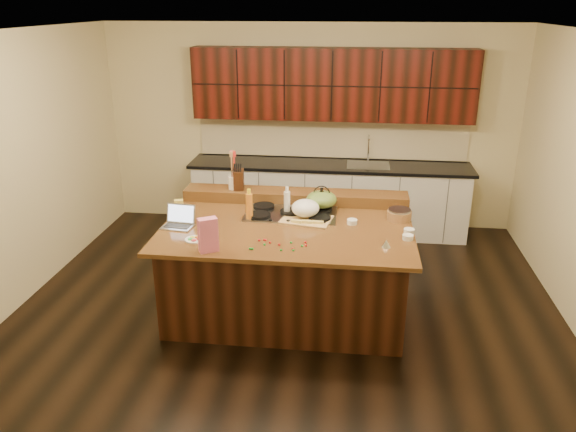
# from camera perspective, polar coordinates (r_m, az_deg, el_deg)

# --- Properties ---
(room) EXTENTS (5.52, 5.02, 2.72)m
(room) POSITION_cam_1_polar(r_m,az_deg,el_deg) (5.26, -0.07, 3.36)
(room) COLOR black
(room) RESTS_ON ground
(island) EXTENTS (2.40, 1.60, 0.92)m
(island) POSITION_cam_1_polar(r_m,az_deg,el_deg) (5.60, -0.06, -5.31)
(island) COLOR black
(island) RESTS_ON ground
(back_ledge) EXTENTS (2.40, 0.30, 0.12)m
(back_ledge) POSITION_cam_1_polar(r_m,az_deg,el_deg) (6.04, 0.74, 2.02)
(back_ledge) COLOR black
(back_ledge) RESTS_ON island
(cooktop) EXTENTS (0.92, 0.52, 0.05)m
(cooktop) POSITION_cam_1_polar(r_m,az_deg,el_deg) (5.68, 0.30, 0.29)
(cooktop) COLOR gray
(cooktop) RESTS_ON island
(back_counter) EXTENTS (3.70, 0.66, 2.40)m
(back_counter) POSITION_cam_1_polar(r_m,az_deg,el_deg) (7.47, 4.30, 5.73)
(back_counter) COLOR silver
(back_counter) RESTS_ON ground
(kettle) EXTENTS (0.23, 0.23, 0.17)m
(kettle) POSITION_cam_1_polar(r_m,az_deg,el_deg) (5.74, 3.43, 1.70)
(kettle) COLOR black
(kettle) RESTS_ON cooktop
(green_bowl) EXTENTS (0.34, 0.34, 0.17)m
(green_bowl) POSITION_cam_1_polar(r_m,az_deg,el_deg) (5.74, 3.43, 1.70)
(green_bowl) COLOR #57742E
(green_bowl) RESTS_ON cooktop
(laptop) EXTENTS (0.31, 0.26, 0.20)m
(laptop) POSITION_cam_1_polar(r_m,az_deg,el_deg) (5.49, -11.01, -0.45)
(laptop) COLOR #B7B7BC
(laptop) RESTS_ON island
(oil_bottle) EXTENTS (0.08, 0.08, 0.27)m
(oil_bottle) POSITION_cam_1_polar(r_m,az_deg,el_deg) (5.52, -3.96, 0.93)
(oil_bottle) COLOR orange
(oil_bottle) RESTS_ON island
(vinegar_bottle) EXTENTS (0.08, 0.08, 0.25)m
(vinegar_bottle) POSITION_cam_1_polar(r_m,az_deg,el_deg) (5.63, -0.10, 1.29)
(vinegar_bottle) COLOR silver
(vinegar_bottle) RESTS_ON island
(wooden_tray) EXTENTS (0.54, 0.43, 0.19)m
(wooden_tray) POSITION_cam_1_polar(r_m,az_deg,el_deg) (5.55, 1.81, 0.53)
(wooden_tray) COLOR tan
(wooden_tray) RESTS_ON island
(ramekin_a) EXTENTS (0.13, 0.13, 0.04)m
(ramekin_a) POSITION_cam_1_polar(r_m,az_deg,el_deg) (5.21, 12.08, -2.11)
(ramekin_a) COLOR white
(ramekin_a) RESTS_ON island
(ramekin_b) EXTENTS (0.11, 0.11, 0.04)m
(ramekin_b) POSITION_cam_1_polar(r_m,az_deg,el_deg) (5.34, 12.20, -1.51)
(ramekin_b) COLOR white
(ramekin_b) RESTS_ON island
(ramekin_c) EXTENTS (0.12, 0.12, 0.04)m
(ramekin_c) POSITION_cam_1_polar(r_m,az_deg,el_deg) (5.48, 6.53, -0.57)
(ramekin_c) COLOR white
(ramekin_c) RESTS_ON island
(strainer_bowl) EXTENTS (0.27, 0.27, 0.09)m
(strainer_bowl) POSITION_cam_1_polar(r_m,az_deg,el_deg) (5.65, 11.23, 0.07)
(strainer_bowl) COLOR #996B3F
(strainer_bowl) RESTS_ON island
(kitchen_timer) EXTENTS (0.09, 0.09, 0.07)m
(kitchen_timer) POSITION_cam_1_polar(r_m,az_deg,el_deg) (5.01, 9.94, -2.76)
(kitchen_timer) COLOR silver
(kitchen_timer) RESTS_ON island
(pink_bag) EXTENTS (0.18, 0.16, 0.30)m
(pink_bag) POSITION_cam_1_polar(r_m,az_deg,el_deg) (4.86, -8.12, -1.91)
(pink_bag) COLOR #E0698B
(pink_bag) RESTS_ON island
(candy_plate) EXTENTS (0.22, 0.22, 0.01)m
(candy_plate) POSITION_cam_1_polar(r_m,az_deg,el_deg) (5.15, -9.46, -2.37)
(candy_plate) COLOR white
(candy_plate) RESTS_ON island
(package_box) EXTENTS (0.11, 0.09, 0.13)m
(package_box) POSITION_cam_1_polar(r_m,az_deg,el_deg) (5.85, -11.02, 1.02)
(package_box) COLOR #E9D152
(package_box) RESTS_ON island
(utensil_crock) EXTENTS (0.15, 0.15, 0.14)m
(utensil_crock) POSITION_cam_1_polar(r_m,az_deg,el_deg) (6.10, -5.51, 3.41)
(utensil_crock) COLOR white
(utensil_crock) RESTS_ON back_ledge
(knife_block) EXTENTS (0.13, 0.19, 0.21)m
(knife_block) POSITION_cam_1_polar(r_m,az_deg,el_deg) (6.08, -5.03, 3.71)
(knife_block) COLOR black
(knife_block) RESTS_ON back_ledge
(gumdrop_0) EXTENTS (0.02, 0.02, 0.02)m
(gumdrop_0) POSITION_cam_1_polar(r_m,az_deg,el_deg) (5.07, -2.94, -2.48)
(gumdrop_0) COLOR red
(gumdrop_0) RESTS_ON island
(gumdrop_1) EXTENTS (0.02, 0.02, 0.02)m
(gumdrop_1) POSITION_cam_1_polar(r_m,az_deg,el_deg) (4.86, 0.55, -3.48)
(gumdrop_1) COLOR #198C26
(gumdrop_1) RESTS_ON island
(gumdrop_2) EXTENTS (0.02, 0.02, 0.02)m
(gumdrop_2) POSITION_cam_1_polar(r_m,az_deg,el_deg) (4.97, -0.90, -2.93)
(gumdrop_2) COLOR red
(gumdrop_2) RESTS_ON island
(gumdrop_3) EXTENTS (0.02, 0.02, 0.02)m
(gumdrop_3) POSITION_cam_1_polar(r_m,az_deg,el_deg) (5.01, 0.31, -2.71)
(gumdrop_3) COLOR #198C26
(gumdrop_3) RESTS_ON island
(gumdrop_4) EXTENTS (0.02, 0.02, 0.02)m
(gumdrop_4) POSITION_cam_1_polar(r_m,az_deg,el_deg) (4.96, 1.84, -2.99)
(gumdrop_4) COLOR red
(gumdrop_4) RESTS_ON island
(gumdrop_5) EXTENTS (0.02, 0.02, 0.02)m
(gumdrop_5) POSITION_cam_1_polar(r_m,az_deg,el_deg) (4.98, -2.41, -2.91)
(gumdrop_5) COLOR #198C26
(gumdrop_5) RESTS_ON island
(gumdrop_6) EXTENTS (0.02, 0.02, 0.02)m
(gumdrop_6) POSITION_cam_1_polar(r_m,az_deg,el_deg) (5.07, -2.29, -2.46)
(gumdrop_6) COLOR red
(gumdrop_6) RESTS_ON island
(gumdrop_7) EXTENTS (0.02, 0.02, 0.02)m
(gumdrop_7) POSITION_cam_1_polar(r_m,az_deg,el_deg) (4.95, 1.44, -3.03)
(gumdrop_7) COLOR #198C26
(gumdrop_7) RESTS_ON island
(gumdrop_8) EXTENTS (0.02, 0.02, 0.02)m
(gumdrop_8) POSITION_cam_1_polar(r_m,az_deg,el_deg) (5.02, -1.85, -2.71)
(gumdrop_8) COLOR red
(gumdrop_8) RESTS_ON island
(gumdrop_9) EXTENTS (0.02, 0.02, 0.02)m
(gumdrop_9) POSITION_cam_1_polar(r_m,az_deg,el_deg) (4.90, -3.65, -3.35)
(gumdrop_9) COLOR #198C26
(gumdrop_9) RESTS_ON island
(gumdrop_10) EXTENTS (0.02, 0.02, 0.02)m
(gumdrop_10) POSITION_cam_1_polar(r_m,az_deg,el_deg) (5.02, 1.79, -2.67)
(gumdrop_10) COLOR red
(gumdrop_10) RESTS_ON island
(gumdrop_11) EXTENTS (0.02, 0.02, 0.02)m
(gumdrop_11) POSITION_cam_1_polar(r_m,az_deg,el_deg) (4.90, -3.88, -3.32)
(gumdrop_11) COLOR #198C26
(gumdrop_11) RESTS_ON island
(gumdrop_12) EXTENTS (0.02, 0.02, 0.02)m
(gumdrop_12) POSITION_cam_1_polar(r_m,az_deg,el_deg) (4.89, 0.49, -3.35)
(gumdrop_12) COLOR red
(gumdrop_12) RESTS_ON island
(gumdrop_13) EXTENTS (0.02, 0.02, 0.02)m
(gumdrop_13) POSITION_cam_1_polar(r_m,az_deg,el_deg) (4.87, -0.70, -3.47)
(gumdrop_13) COLOR #198C26
(gumdrop_13) RESTS_ON island
(gumdrop_14) EXTENTS (0.02, 0.02, 0.02)m
(gumdrop_14) POSITION_cam_1_polar(r_m,az_deg,el_deg) (5.07, -2.43, -2.43)
(gumdrop_14) COLOR red
(gumdrop_14) RESTS_ON island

